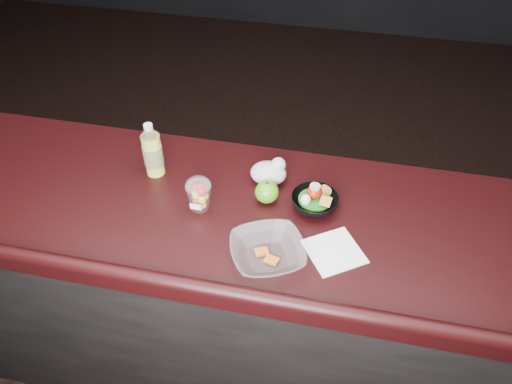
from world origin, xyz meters
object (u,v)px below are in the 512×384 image
(fruit_cup, at_px, (199,194))
(lemonade_bottle, at_px, (153,153))
(snack_bowl, at_px, (314,201))
(takeout_bowl, at_px, (268,252))
(green_apple, at_px, (267,192))

(fruit_cup, bearing_deg, lemonade_bottle, 146.20)
(snack_bowl, height_order, takeout_bowl, snack_bowl)
(takeout_bowl, bearing_deg, lemonade_bottle, 146.80)
(lemonade_bottle, distance_m, snack_bowl, 0.60)
(lemonade_bottle, height_order, snack_bowl, lemonade_bottle)
(lemonade_bottle, height_order, fruit_cup, lemonade_bottle)
(lemonade_bottle, xyz_separation_m, fruit_cup, (0.21, -0.14, -0.03))
(fruit_cup, bearing_deg, takeout_bowl, -32.73)
(lemonade_bottle, distance_m, green_apple, 0.43)
(lemonade_bottle, bearing_deg, takeout_bowl, -33.20)
(fruit_cup, bearing_deg, green_apple, 20.74)
(lemonade_bottle, distance_m, fruit_cup, 0.26)
(green_apple, bearing_deg, lemonade_bottle, 171.94)
(green_apple, height_order, takeout_bowl, green_apple)
(fruit_cup, height_order, snack_bowl, fruit_cup)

